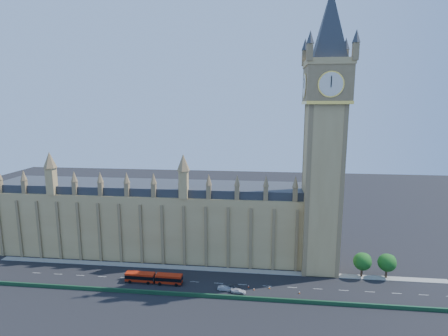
# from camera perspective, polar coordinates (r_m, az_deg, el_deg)

# --- Properties ---
(ground) EXTENTS (400.00, 400.00, 0.00)m
(ground) POSITION_cam_1_polar(r_m,az_deg,el_deg) (121.39, -2.90, -18.17)
(ground) COLOR black
(ground) RESTS_ON ground
(palace_westminster) EXTENTS (120.00, 20.00, 28.00)m
(palace_westminster) POSITION_cam_1_polar(r_m,az_deg,el_deg) (141.31, -11.63, -8.08)
(palace_westminster) COLOR tan
(palace_westminster) RESTS_ON ground
(elizabeth_tower) EXTENTS (20.59, 20.59, 105.00)m
(elizabeth_tower) POSITION_cam_1_polar(r_m,az_deg,el_deg) (121.11, 16.23, 8.33)
(elizabeth_tower) COLOR tan
(elizabeth_tower) RESTS_ON ground
(bridge_parapet) EXTENTS (160.00, 0.60, 1.20)m
(bridge_parapet) POSITION_cam_1_polar(r_m,az_deg,el_deg) (113.36, -3.69, -20.04)
(bridge_parapet) COLOR #1E4C2D
(bridge_parapet) RESTS_ON ground
(kerb_north) EXTENTS (160.00, 3.00, 0.16)m
(kerb_north) POSITION_cam_1_polar(r_m,az_deg,el_deg) (129.69, -2.20, -16.17)
(kerb_north) COLOR gray
(kerb_north) RESTS_ON ground
(tree_east_near) EXTENTS (6.00, 6.00, 8.50)m
(tree_east_near) POSITION_cam_1_polar(r_m,az_deg,el_deg) (131.19, 21.75, -13.92)
(tree_east_near) COLOR #382619
(tree_east_near) RESTS_ON ground
(tree_east_far) EXTENTS (6.00, 6.00, 8.50)m
(tree_east_far) POSITION_cam_1_polar(r_m,az_deg,el_deg) (133.51, 25.16, -13.75)
(tree_east_far) COLOR #382619
(tree_east_far) RESTS_ON ground
(red_bus) EXTENTS (19.06, 3.33, 3.23)m
(red_bus) POSITION_cam_1_polar(r_m,az_deg,el_deg) (122.50, -11.40, -17.19)
(red_bus) COLOR #B1210B
(red_bus) RESTS_ON ground
(car_grey) EXTENTS (4.01, 1.72, 1.35)m
(car_grey) POSITION_cam_1_polar(r_m,az_deg,el_deg) (117.67, 1.40, -18.76)
(car_grey) COLOR #3F4146
(car_grey) RESTS_ON ground
(car_silver) EXTENTS (4.37, 1.88, 1.40)m
(car_silver) POSITION_cam_1_polar(r_m,az_deg,el_deg) (116.59, 0.07, -19.04)
(car_silver) COLOR #9B9DA2
(car_silver) RESTS_ON ground
(car_white) EXTENTS (4.79, 2.26, 1.35)m
(car_white) POSITION_cam_1_polar(r_m,az_deg,el_deg) (115.26, 2.38, -19.43)
(car_white) COLOR silver
(car_white) RESTS_ON ground
(cone_a) EXTENTS (0.45, 0.45, 0.67)m
(cone_a) POSITION_cam_1_polar(r_m,az_deg,el_deg) (117.27, 4.92, -19.10)
(cone_a) COLOR black
(cone_a) RESTS_ON ground
(cone_b) EXTENTS (0.53, 0.53, 0.68)m
(cone_b) POSITION_cam_1_polar(r_m,az_deg,el_deg) (118.64, 4.03, -18.72)
(cone_b) COLOR black
(cone_b) RESTS_ON ground
(cone_c) EXTENTS (0.64, 0.64, 0.79)m
(cone_c) POSITION_cam_1_polar(r_m,az_deg,el_deg) (118.45, 7.42, -18.80)
(cone_c) COLOR black
(cone_c) RESTS_ON ground
(cone_d) EXTENTS (0.60, 0.60, 0.72)m
(cone_d) POSITION_cam_1_polar(r_m,az_deg,el_deg) (117.45, 12.21, -19.24)
(cone_d) COLOR black
(cone_d) RESTS_ON ground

